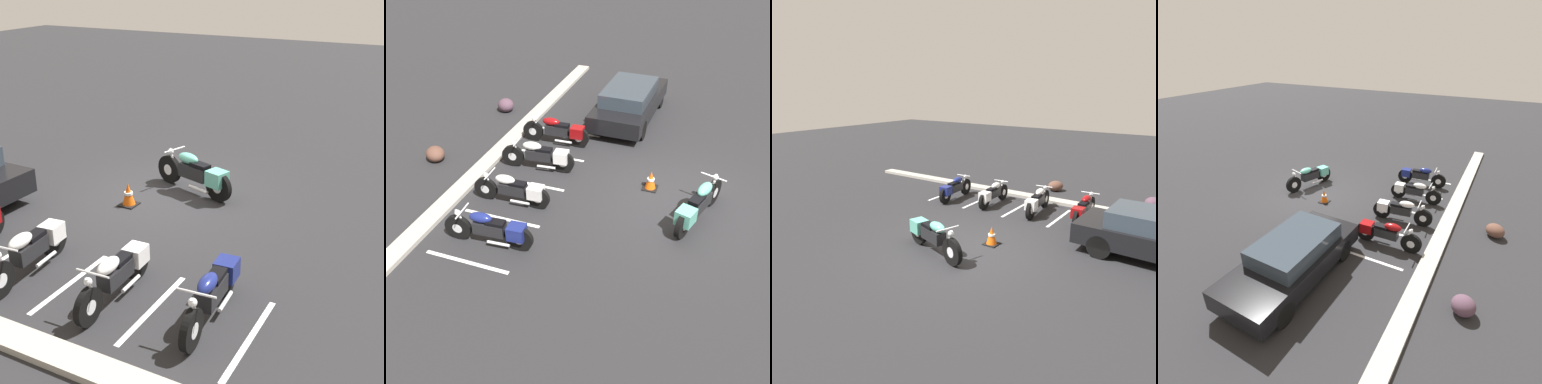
{
  "view_description": "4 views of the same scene",
  "coord_description": "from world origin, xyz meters",
  "views": [
    {
      "loc": [
        -6.1,
        10.26,
        5.15
      ],
      "look_at": [
        -1.51,
        1.31,
        0.88
      ],
      "focal_mm": 50.0,
      "sensor_mm": 36.0,
      "label": 1
    },
    {
      "loc": [
        -10.03,
        -0.75,
        7.05
      ],
      "look_at": [
        -1.46,
        2.3,
        0.74
      ],
      "focal_mm": 42.0,
      "sensor_mm": 36.0,
      "label": 2
    },
    {
      "loc": [
        5.52,
        -7.79,
        4.44
      ],
      "look_at": [
        -1.73,
        2.44,
        0.85
      ],
      "focal_mm": 35.0,
      "sensor_mm": 36.0,
      "label": 3
    },
    {
      "loc": [
        9.58,
        7.0,
        6.01
      ],
      "look_at": [
        0.05,
        1.87,
        0.56
      ],
      "focal_mm": 28.0,
      "sensor_mm": 36.0,
      "label": 4
    }
  ],
  "objects": [
    {
      "name": "ground",
      "position": [
        0.0,
        0.0,
        0.0
      ],
      "size": [
        60.0,
        60.0,
        0.0
      ],
      "primitive_type": "plane",
      "color": "#262628"
    },
    {
      "name": "motorcycle_teal_featured",
      "position": [
        -0.69,
        -0.55,
        0.51
      ],
      "size": [
        2.34,
        1.03,
        0.95
      ],
      "rotation": [
        0.0,
        0.0,
        -0.32
      ],
      "color": "black",
      "rests_on": "ground"
    },
    {
      "name": "parked_bike_0",
      "position": [
        -3.16,
        3.79,
        0.46
      ],
      "size": [
        0.62,
        2.2,
        0.87
      ],
      "rotation": [
        0.0,
        0.0,
        1.64
      ],
      "color": "black",
      "rests_on": "ground"
    },
    {
      "name": "parked_bike_1",
      "position": [
        -1.52,
        4.02,
        0.44
      ],
      "size": [
        0.6,
        2.12,
        0.83
      ],
      "rotation": [
        0.0,
        0.0,
        1.61
      ],
      "color": "black",
      "rests_on": "ground"
    },
    {
      "name": "parked_bike_2",
      "position": [
        0.31,
        4.07,
        0.46
      ],
      "size": [
        0.63,
        2.21,
        0.87
      ],
      "rotation": [
        0.0,
        0.0,
        1.66
      ],
      "color": "black",
      "rests_on": "ground"
    },
    {
      "name": "parked_bike_3",
      "position": [
        1.94,
        4.16,
        0.47
      ],
      "size": [
        0.63,
        2.23,
        0.88
      ],
      "rotation": [
        0.0,
        0.0,
        1.6
      ],
      "color": "black",
      "rests_on": "ground"
    },
    {
      "name": "car_black",
      "position": [
        4.52,
        2.5,
        0.68
      ],
      "size": [
        4.34,
        1.9,
        1.29
      ],
      "rotation": [
        0.0,
        0.0,
        -0.02
      ],
      "color": "black",
      "rests_on": "ground"
    },
    {
      "name": "concrete_curb",
      "position": [
        0.0,
        5.73,
        0.06
      ],
      "size": [
        18.0,
        0.5,
        0.12
      ],
      "primitive_type": "cube",
      "color": "#A8A399",
      "rests_on": "ground"
    },
    {
      "name": "landscape_rock_0",
      "position": [
        3.62,
        6.94,
        0.24
      ],
      "size": [
        0.78,
        0.79,
        0.49
      ],
      "primitive_type": "ellipsoid",
      "rotation": [
        0.0,
        0.0,
        2.67
      ],
      "color": "#523948",
      "rests_on": "ground"
    },
    {
      "name": "landscape_rock_1",
      "position": [
        -0.3,
        7.32,
        0.22
      ],
      "size": [
        0.84,
        0.85,
        0.45
      ],
      "primitive_type": "ellipsoid",
      "rotation": [
        0.0,
        0.0,
        0.85
      ],
      "color": "brown",
      "rests_on": "ground"
    },
    {
      "name": "traffic_cone",
      "position": [
        0.39,
        0.83,
        0.25
      ],
      "size": [
        0.4,
        0.4,
        0.54
      ],
      "color": "black",
      "rests_on": "ground"
    },
    {
      "name": "stall_line_0",
      "position": [
        -3.91,
        4.09,
        0.0
      ],
      "size": [
        0.1,
        2.1,
        0.0
      ],
      "primitive_type": "cube",
      "color": "white",
      "rests_on": "ground"
    },
    {
      "name": "stall_line_1",
      "position": [
        -2.22,
        4.09,
        0.0
      ],
      "size": [
        0.1,
        2.1,
        0.0
      ],
      "primitive_type": "cube",
      "color": "white",
      "rests_on": "ground"
    },
    {
      "name": "stall_line_2",
      "position": [
        -0.54,
        4.09,
        0.0
      ],
      "size": [
        0.1,
        2.1,
        0.0
      ],
      "primitive_type": "cube",
      "color": "white",
      "rests_on": "ground"
    },
    {
      "name": "stall_line_3",
      "position": [
        1.15,
        4.09,
        0.0
      ],
      "size": [
        0.1,
        2.1,
        0.0
      ],
      "primitive_type": "cube",
      "color": "white",
      "rests_on": "ground"
    },
    {
      "name": "stall_line_4",
      "position": [
        2.84,
        4.09,
        0.0
      ],
      "size": [
        0.1,
        2.1,
        0.0
      ],
      "primitive_type": "cube",
      "color": "white",
      "rests_on": "ground"
    }
  ]
}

